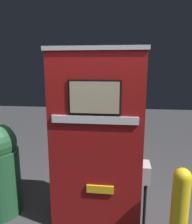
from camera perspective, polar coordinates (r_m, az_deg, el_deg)
gas_pump at (r=2.39m, az=0.39°, el=-7.06°), size 1.05×0.51×1.92m
safety_bollard at (r=2.31m, az=21.00°, el=-22.64°), size 0.16×0.16×0.86m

